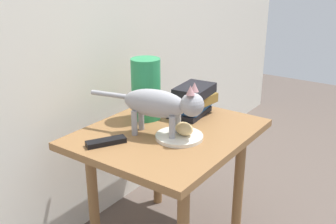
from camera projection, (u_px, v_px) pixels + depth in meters
name	position (u px, v px, depth m)	size (l,w,h in m)	color
side_table	(168.00, 148.00, 1.64)	(0.72, 0.60, 0.54)	olive
plate	(179.00, 137.00, 1.54)	(0.19, 0.19, 0.01)	silver
bread_roll	(184.00, 129.00, 1.53)	(0.08, 0.06, 0.05)	#E0BC7A
cat	(162.00, 104.00, 1.52)	(0.15, 0.47, 0.23)	#99999E
book_stack	(192.00, 100.00, 1.76)	(0.22, 0.17, 0.13)	black
green_vase	(146.00, 89.00, 1.70)	(0.13, 0.13, 0.26)	#288C51
tv_remote	(106.00, 142.00, 1.49)	(0.15, 0.04, 0.02)	black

